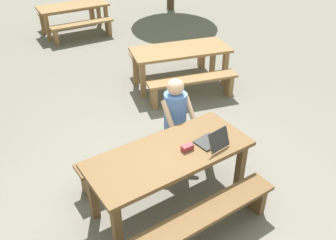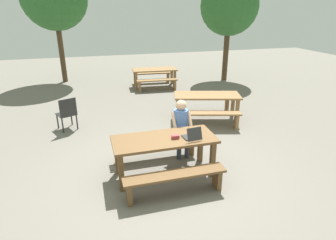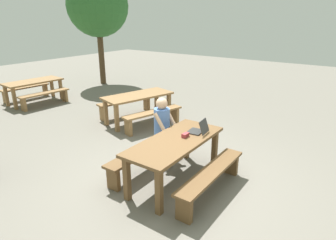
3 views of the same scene
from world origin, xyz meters
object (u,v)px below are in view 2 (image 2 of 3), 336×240
Objects in this scene: small_pouch at (175,137)px; plastic_chair at (67,113)px; person_seated at (181,124)px; laptop at (192,136)px; picnic_table_rear at (155,72)px; picnic_table_front at (164,144)px; tree_left at (229,6)px; picnic_table_mid at (207,98)px.

plastic_chair is (-2.05, 2.86, -0.34)m from small_pouch.
small_pouch is 0.11× the size of person_seated.
laptop is 0.20× the size of picnic_table_rear.
tree_left is at bearing 55.62° from picnic_table_front.
small_pouch is at bearing -20.46° from picnic_table_front.
person_seated is at bearing -100.38° from laptop.
small_pouch is 6.63m from picnic_table_rear.
laptop is at bearing -94.44° from person_seated.
tree_left reaches higher than plastic_chair.
small_pouch is at bearing -122.98° from tree_left.
person_seated is 0.30× the size of tree_left.
picnic_table_rear is 4.10m from tree_left.
plastic_chair reaches higher than small_pouch.
tree_left reaches higher than picnic_table_mid.
picnic_table_front is 0.97× the size of picnic_table_mid.
laptop is at bearing -102.56° from picnic_table_mid.
plastic_chair is (-2.34, 2.95, -0.37)m from laptop.
laptop reaches higher than small_pouch.
person_seated is 0.64× the size of picnic_table_mid.
small_pouch is (0.19, -0.07, 0.15)m from picnic_table_front.
picnic_table_front is 0.45× the size of tree_left.
picnic_table_mid is (1.44, 2.64, -0.21)m from laptop.
person_seated is at bearing -123.69° from tree_left.
tree_left reaches higher than picnic_table_front.
laptop is 3.02m from picnic_table_mid.
small_pouch is 0.07× the size of picnic_table_mid.
person_seated is at bearing 49.64° from picnic_table_front.
person_seated is at bearing -110.89° from picnic_table_mid.
picnic_table_rear is at bearing 114.15° from picnic_table_mid.
picnic_table_front is 0.54m from laptop.
picnic_table_mid is (1.38, 1.83, -0.10)m from person_seated.
laptop is 0.28× the size of person_seated.
picnic_table_rear is at bearing 82.03° from person_seated.
tree_left is (4.45, 6.85, 2.24)m from small_pouch.
plastic_chair is 4.88m from picnic_table_rear.
tree_left reaches higher than person_seated.
plastic_chair is 0.45× the size of picnic_table_mid.
picnic_table_rear is (0.88, 6.62, -0.23)m from laptop.
picnic_table_front is at bearing 100.81° from plastic_chair.
picnic_table_rear is (3.22, 3.66, 0.14)m from plastic_chair.
picnic_table_front is 8.55m from tree_left.
small_pouch is 0.81m from person_seated.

